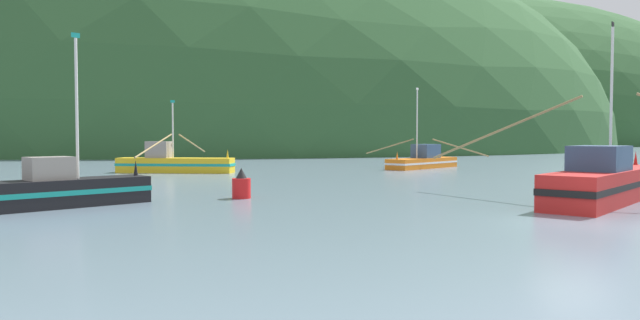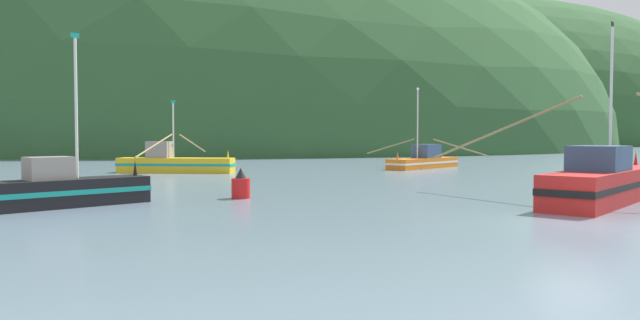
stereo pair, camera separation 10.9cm
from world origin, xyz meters
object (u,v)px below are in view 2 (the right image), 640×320
at_px(channel_buoy, 241,186).
at_px(fishing_boat_red, 606,182).
at_px(fishing_boat_yellow, 174,163).
at_px(fishing_boat_black, 62,190).
at_px(fishing_boat_orange, 424,160).

bearing_deg(channel_buoy, fishing_boat_red, -13.74).
bearing_deg(fishing_boat_yellow, fishing_boat_black, -81.49).
bearing_deg(fishing_boat_orange, fishing_boat_red, 47.82).
height_order(fishing_boat_orange, fishing_boat_yellow, fishing_boat_orange).
height_order(fishing_boat_red, channel_buoy, fishing_boat_red).
xyz_separation_m(fishing_boat_orange, fishing_boat_black, (-24.16, -26.35, -0.00)).
relative_size(fishing_boat_orange, fishing_boat_yellow, 0.64).
distance_m(fishing_boat_red, channel_buoy, 16.56).
height_order(fishing_boat_orange, fishing_boat_black, fishing_boat_orange).
height_order(fishing_boat_orange, fishing_boat_red, fishing_boat_red).
distance_m(fishing_boat_yellow, channel_buoy, 21.11).
height_order(fishing_boat_yellow, fishing_boat_black, fishing_boat_black).
height_order(fishing_boat_red, fishing_boat_black, fishing_boat_red).
bearing_deg(fishing_boat_orange, fishing_boat_black, 6.75).
relative_size(fishing_boat_yellow, fishing_boat_red, 1.17).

